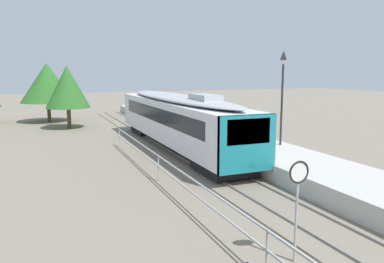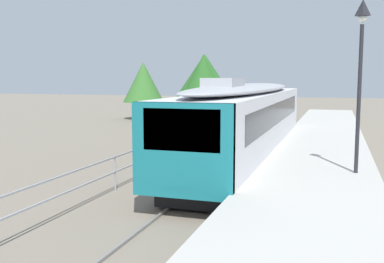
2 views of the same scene
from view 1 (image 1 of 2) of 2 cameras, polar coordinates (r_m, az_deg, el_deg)
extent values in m
plane|color=slate|center=(18.79, -5.18, -6.60)|extent=(160.00, 160.00, 0.00)
cube|color=slate|center=(19.84, 3.16, -5.64)|extent=(3.20, 60.00, 0.06)
cube|color=slate|center=(19.53, 1.25, -5.65)|extent=(0.08, 60.00, 0.08)
cube|color=slate|center=(20.13, 5.02, -5.23)|extent=(0.08, 60.00, 0.08)
cube|color=silver|center=(24.49, -2.40, 1.79)|extent=(2.80, 18.21, 2.55)
cube|color=#19757F|center=(16.43, 8.45, -1.89)|extent=(2.80, 0.24, 2.55)
cube|color=black|center=(16.27, 8.64, 0.00)|extent=(2.13, 0.08, 1.12)
cube|color=black|center=(24.45, -2.41, 2.74)|extent=(2.82, 15.29, 0.92)
ellipsoid|color=#A8AAAF|center=(24.35, -2.42, 5.19)|extent=(2.69, 17.48, 0.44)
cube|color=#A8AAAF|center=(20.13, 2.04, 5.18)|extent=(1.10, 2.20, 0.36)
cube|color=#EAE5C6|center=(16.59, 8.50, -5.31)|extent=(1.00, 0.10, 0.20)
cube|color=black|center=(18.73, 4.72, -5.32)|extent=(2.24, 3.20, 0.55)
cube|color=black|center=(31.03, -6.64, 0.39)|extent=(2.24, 3.20, 0.55)
cube|color=#B7B5AD|center=(21.31, 11.09, -3.60)|extent=(3.90, 60.00, 0.90)
cylinder|color=#232328|center=(21.86, 13.57, 3.93)|extent=(0.12, 0.12, 4.60)
pyramid|color=#232328|center=(21.80, 13.84, 11.28)|extent=(0.34, 0.34, 0.50)
sphere|color=silver|center=(21.79, 13.81, 10.44)|extent=(0.24, 0.24, 0.24)
cylinder|color=#9EA0A5|center=(10.54, 15.60, -13.32)|extent=(0.07, 0.07, 2.20)
cylinder|color=white|center=(10.09, 16.01, -5.97)|extent=(0.60, 0.03, 0.60)
torus|color=black|center=(10.08, 16.06, -5.99)|extent=(0.61, 0.05, 0.61)
cube|color=#9EA0A5|center=(9.66, 11.48, -14.65)|extent=(0.05, 36.00, 0.05)
cube|color=#9EA0A5|center=(9.87, 11.38, -17.38)|extent=(0.05, 36.00, 0.05)
cylinder|color=#9EA0A5|center=(9.90, 11.37, -17.70)|extent=(0.06, 0.06, 1.25)
cylinder|color=#9EA0A5|center=(17.62, -5.17, -5.55)|extent=(0.06, 0.06, 1.25)
cylinder|color=#9EA0A5|center=(26.16, -11.05, -0.87)|extent=(0.06, 0.06, 1.25)
cylinder|color=brown|center=(35.66, -18.29, 1.96)|extent=(0.36, 0.36, 1.88)
cone|color=#286023|center=(35.44, -18.52, 6.50)|extent=(3.92, 3.92, 3.78)
cylinder|color=brown|center=(41.11, -21.02, 2.80)|extent=(0.36, 0.36, 2.02)
cone|color=#286023|center=(40.93, -21.26, 6.97)|extent=(5.37, 5.37, 3.98)
camera|label=2|loc=(12.55, 54.27, -0.16)|focal=41.90mm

